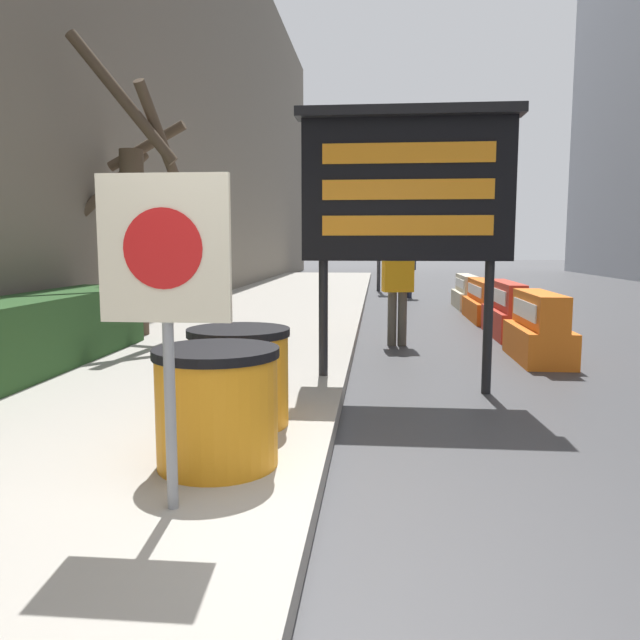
{
  "coord_description": "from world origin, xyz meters",
  "views": [
    {
      "loc": [
        0.34,
        -3.06,
        1.6
      ],
      "look_at": [
        -0.6,
        7.04,
        0.35
      ],
      "focal_mm": 35.0,
      "sensor_mm": 36.0,
      "label": 1
    }
  ],
  "objects_px": {
    "jersey_barrier_orange_near": "(539,331)",
    "jersey_barrier_red_striped": "(505,312)",
    "jersey_barrier_cream": "(466,293)",
    "traffic_cone_near": "(536,318)",
    "barrel_drum_foreground": "(217,406)",
    "traffic_cone_mid": "(465,294)",
    "message_board": "(407,188)",
    "pedestrian_passerby": "(407,264)",
    "warning_sign": "(165,274)",
    "pedestrian_worker": "(398,280)",
    "traffic_light_near_curb": "(379,203)",
    "jersey_barrier_orange_far": "(483,302)",
    "barrel_drum_middle": "(239,376)"
  },
  "relations": [
    {
      "from": "pedestrian_passerby",
      "to": "pedestrian_worker",
      "type": "bearing_deg",
      "value": -73.63
    },
    {
      "from": "message_board",
      "to": "pedestrian_passerby",
      "type": "distance_m",
      "value": 11.86
    },
    {
      "from": "barrel_drum_middle",
      "to": "jersey_barrier_cream",
      "type": "xyz_separation_m",
      "value": [
        3.3,
        11.02,
        -0.19
      ]
    },
    {
      "from": "jersey_barrier_orange_far",
      "to": "jersey_barrier_cream",
      "type": "xyz_separation_m",
      "value": [
        0.0,
        2.49,
        -0.01
      ]
    },
    {
      "from": "traffic_cone_near",
      "to": "traffic_cone_mid",
      "type": "relative_size",
      "value": 1.17
    },
    {
      "from": "traffic_cone_mid",
      "to": "pedestrian_passerby",
      "type": "height_order",
      "value": "pedestrian_passerby"
    },
    {
      "from": "jersey_barrier_red_striped",
      "to": "traffic_cone_near",
      "type": "bearing_deg",
      "value": -3.54
    },
    {
      "from": "warning_sign",
      "to": "jersey_barrier_cream",
      "type": "bearing_deg",
      "value": 75.32
    },
    {
      "from": "message_board",
      "to": "traffic_light_near_curb",
      "type": "bearing_deg",
      "value": 91.06
    },
    {
      "from": "warning_sign",
      "to": "traffic_light_near_curb",
      "type": "distance_m",
      "value": 18.01
    },
    {
      "from": "jersey_barrier_cream",
      "to": "traffic_light_near_curb",
      "type": "distance_m",
      "value": 6.26
    },
    {
      "from": "barrel_drum_foreground",
      "to": "jersey_barrier_orange_near",
      "type": "height_order",
      "value": "same"
    },
    {
      "from": "jersey_barrier_orange_near",
      "to": "pedestrian_worker",
      "type": "bearing_deg",
      "value": 149.99
    },
    {
      "from": "warning_sign",
      "to": "pedestrian_passerby",
      "type": "bearing_deg",
      "value": 82.71
    },
    {
      "from": "pedestrian_worker",
      "to": "message_board",
      "type": "bearing_deg",
      "value": -100.44
    },
    {
      "from": "jersey_barrier_orange_near",
      "to": "pedestrian_worker",
      "type": "xyz_separation_m",
      "value": [
        -1.9,
        1.1,
        0.63
      ]
    },
    {
      "from": "jersey_barrier_orange_near",
      "to": "jersey_barrier_red_striped",
      "type": "xyz_separation_m",
      "value": [
        0.0,
        2.27,
        0.0
      ]
    },
    {
      "from": "jersey_barrier_red_striped",
      "to": "warning_sign",
      "type": "bearing_deg",
      "value": -112.95
    },
    {
      "from": "jersey_barrier_orange_near",
      "to": "jersey_barrier_cream",
      "type": "distance_m",
      "value": 7.09
    },
    {
      "from": "message_board",
      "to": "jersey_barrier_orange_far",
      "type": "relative_size",
      "value": 1.36
    },
    {
      "from": "traffic_light_near_curb",
      "to": "pedestrian_passerby",
      "type": "distance_m",
      "value": 3.34
    },
    {
      "from": "jersey_barrier_cream",
      "to": "traffic_cone_near",
      "type": "distance_m",
      "value": 4.88
    },
    {
      "from": "traffic_cone_near",
      "to": "traffic_light_near_curb",
      "type": "distance_m",
      "value": 10.8
    },
    {
      "from": "pedestrian_worker",
      "to": "barrel_drum_foreground",
      "type": "bearing_deg",
      "value": -112.79
    },
    {
      "from": "jersey_barrier_orange_far",
      "to": "jersey_barrier_cream",
      "type": "relative_size",
      "value": 1.19
    },
    {
      "from": "jersey_barrier_orange_far",
      "to": "traffic_cone_mid",
      "type": "relative_size",
      "value": 3.91
    },
    {
      "from": "jersey_barrier_orange_near",
      "to": "traffic_cone_mid",
      "type": "height_order",
      "value": "jersey_barrier_orange_near"
    },
    {
      "from": "jersey_barrier_orange_near",
      "to": "traffic_light_near_curb",
      "type": "relative_size",
      "value": 0.4
    },
    {
      "from": "pedestrian_passerby",
      "to": "jersey_barrier_cream",
      "type": "bearing_deg",
      "value": -43.3
    },
    {
      "from": "barrel_drum_middle",
      "to": "pedestrian_worker",
      "type": "relative_size",
      "value": 0.46
    },
    {
      "from": "message_board",
      "to": "jersey_barrier_red_striped",
      "type": "xyz_separation_m",
      "value": [
        1.91,
        4.29,
        -1.76
      ]
    },
    {
      "from": "jersey_barrier_orange_near",
      "to": "jersey_barrier_red_striped",
      "type": "distance_m",
      "value": 2.27
    },
    {
      "from": "message_board",
      "to": "jersey_barrier_orange_far",
      "type": "xyz_separation_m",
      "value": [
        1.91,
        6.62,
        -1.8
      ]
    },
    {
      "from": "warning_sign",
      "to": "jersey_barrier_orange_near",
      "type": "distance_m",
      "value": 6.54
    },
    {
      "from": "message_board",
      "to": "pedestrian_worker",
      "type": "xyz_separation_m",
      "value": [
        0.02,
        3.12,
        -1.13
      ]
    },
    {
      "from": "message_board",
      "to": "jersey_barrier_cream",
      "type": "xyz_separation_m",
      "value": [
        1.91,
        9.11,
        -1.81
      ]
    },
    {
      "from": "barrel_drum_foreground",
      "to": "traffic_cone_mid",
      "type": "height_order",
      "value": "barrel_drum_foreground"
    },
    {
      "from": "barrel_drum_foreground",
      "to": "jersey_barrier_orange_near",
      "type": "xyz_separation_m",
      "value": [
        3.23,
        4.85,
        -0.14
      ]
    },
    {
      "from": "warning_sign",
      "to": "traffic_cone_mid",
      "type": "relative_size",
      "value": 3.19
    },
    {
      "from": "barrel_drum_middle",
      "to": "jersey_barrier_red_striped",
      "type": "distance_m",
      "value": 7.02
    },
    {
      "from": "barrel_drum_foreground",
      "to": "traffic_light_near_curb",
      "type": "bearing_deg",
      "value": 86.5
    },
    {
      "from": "message_board",
      "to": "pedestrian_passerby",
      "type": "xyz_separation_m",
      "value": [
        0.56,
        11.79,
        -1.17
      ]
    },
    {
      "from": "jersey_barrier_orange_near",
      "to": "traffic_light_near_curb",
      "type": "height_order",
      "value": "traffic_light_near_curb"
    },
    {
      "from": "jersey_barrier_orange_near",
      "to": "jersey_barrier_cream",
      "type": "height_order",
      "value": "jersey_barrier_orange_near"
    },
    {
      "from": "pedestrian_worker",
      "to": "traffic_light_near_curb",
      "type": "bearing_deg",
      "value": 81.33
    },
    {
      "from": "barrel_drum_foreground",
      "to": "pedestrian_passerby",
      "type": "xyz_separation_m",
      "value": [
        1.88,
        14.62,
        0.45
      ]
    },
    {
      "from": "warning_sign",
      "to": "jersey_barrier_orange_near",
      "type": "relative_size",
      "value": 1.12
    },
    {
      "from": "barrel_drum_middle",
      "to": "traffic_light_near_curb",
      "type": "bearing_deg",
      "value": 86.09
    },
    {
      "from": "message_board",
      "to": "jersey_barrier_cream",
      "type": "distance_m",
      "value": 9.48
    },
    {
      "from": "jersey_barrier_orange_near",
      "to": "warning_sign",
      "type": "bearing_deg",
      "value": -120.82
    }
  ]
}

